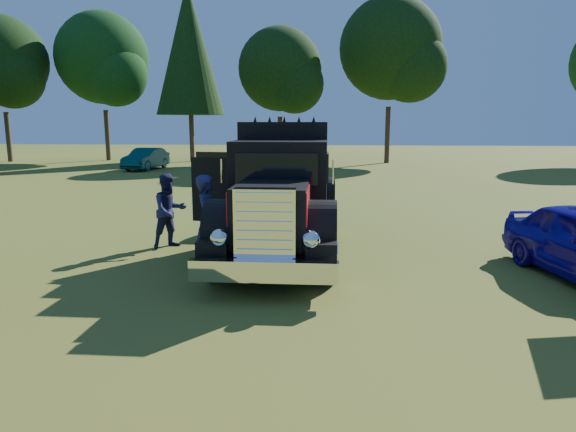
{
  "coord_description": "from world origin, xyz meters",
  "views": [
    {
      "loc": [
        -0.41,
        -9.15,
        2.99
      ],
      "look_at": [
        -1.19,
        0.92,
        1.14
      ],
      "focal_mm": 32.0,
      "sensor_mm": 36.0,
      "label": 1
    }
  ],
  "objects_px": {
    "diamond_t_truck": "(281,199)",
    "spectator_near": "(208,222)",
    "distant_teal_car": "(146,159)",
    "spectator_far": "(170,211)"
  },
  "relations": [
    {
      "from": "spectator_near",
      "to": "distant_teal_car",
      "type": "distance_m",
      "value": 24.0
    },
    {
      "from": "diamond_t_truck",
      "to": "spectator_near",
      "type": "bearing_deg",
      "value": -137.3
    },
    {
      "from": "spectator_far",
      "to": "distant_teal_car",
      "type": "height_order",
      "value": "spectator_far"
    },
    {
      "from": "diamond_t_truck",
      "to": "spectator_near",
      "type": "xyz_separation_m",
      "value": [
        -1.39,
        -1.29,
        -0.31
      ]
    },
    {
      "from": "diamond_t_truck",
      "to": "spectator_far",
      "type": "distance_m",
      "value": 2.79
    },
    {
      "from": "diamond_t_truck",
      "to": "distant_teal_car",
      "type": "height_order",
      "value": "diamond_t_truck"
    },
    {
      "from": "diamond_t_truck",
      "to": "spectator_near",
      "type": "relative_size",
      "value": 3.68
    },
    {
      "from": "spectator_near",
      "to": "distant_teal_car",
      "type": "bearing_deg",
      "value": 24.55
    },
    {
      "from": "spectator_near",
      "to": "diamond_t_truck",
      "type": "bearing_deg",
      "value": -45.45
    },
    {
      "from": "spectator_far",
      "to": "distant_teal_car",
      "type": "xyz_separation_m",
      "value": [
        -7.92,
        20.45,
        -0.21
      ]
    }
  ]
}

